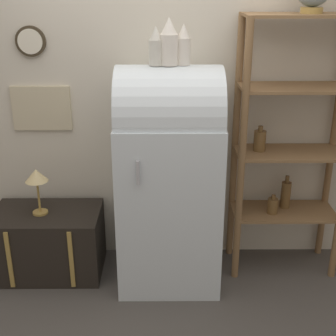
{
  "coord_description": "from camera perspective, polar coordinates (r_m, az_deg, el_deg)",
  "views": [
    {
      "loc": [
        -0.03,
        -2.8,
        2.07
      ],
      "look_at": [
        -0.01,
        0.21,
        0.87
      ],
      "focal_mm": 50.0,
      "sensor_mm": 36.0,
      "label": 1
    }
  ],
  "objects": [
    {
      "name": "suitcase_trunk",
      "position": [
        3.68,
        -14.36,
        -8.72
      ],
      "size": [
        0.79,
        0.5,
        0.5
      ],
      "color": "black",
      "rests_on": "ground_plane"
    },
    {
      "name": "vase_left",
      "position": [
        3.03,
        -1.5,
        14.51
      ],
      "size": [
        0.09,
        0.09,
        0.24
      ],
      "color": "beige",
      "rests_on": "refrigerator"
    },
    {
      "name": "wall_back",
      "position": [
        3.45,
        -0.01,
        9.73
      ],
      "size": [
        7.0,
        0.09,
        2.7
      ],
      "color": "beige",
      "rests_on": "ground_plane"
    },
    {
      "name": "ground_plane",
      "position": [
        3.48,
        0.14,
        -14.69
      ],
      "size": [
        12.0,
        12.0,
        0.0
      ],
      "primitive_type": "plane",
      "color": "#4C4742"
    },
    {
      "name": "desk_lamp",
      "position": [
        3.44,
        -15.72,
        -1.25
      ],
      "size": [
        0.16,
        0.16,
        0.35
      ],
      "color": "#AD8942",
      "rests_on": "suitcase_trunk"
    },
    {
      "name": "refrigerator",
      "position": [
        3.26,
        0.12,
        -0.72
      ],
      "size": [
        0.71,
        0.7,
        1.57
      ],
      "color": "silver",
      "rests_on": "ground_plane"
    },
    {
      "name": "shelf_unit",
      "position": [
        3.42,
        14.61,
        3.52
      ],
      "size": [
        0.78,
        0.38,
        1.88
      ],
      "color": "olive",
      "rests_on": "ground_plane"
    },
    {
      "name": "vase_center",
      "position": [
        3.04,
        0.18,
        14.98
      ],
      "size": [
        0.12,
        0.12,
        0.29
      ],
      "color": "silver",
      "rests_on": "refrigerator"
    },
    {
      "name": "vase_right",
      "position": [
        3.05,
        1.9,
        14.68
      ],
      "size": [
        0.09,
        0.09,
        0.26
      ],
      "color": "silver",
      "rests_on": "refrigerator"
    }
  ]
}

